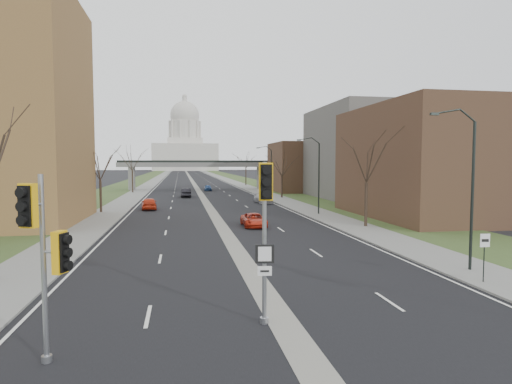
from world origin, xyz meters
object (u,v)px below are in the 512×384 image
object	(u,v)px
car_left_near	(149,203)
car_right_near	(254,220)
car_right_mid	(263,198)
car_right_far	(208,188)
car_left_far	(186,193)
signal_pole_median	(265,213)
signal_pole_left	(44,242)
speed_limit_sign	(484,249)

from	to	relation	value
car_left_near	car_right_near	distance (m)	19.80
car_right_mid	car_left_near	bearing A→B (deg)	-165.69
car_right_mid	car_right_far	xyz separation A→B (m)	(-6.20, 29.55, -0.06)
car_right_near	car_right_far	bearing A→B (deg)	91.06
car_right_mid	car_right_far	distance (m)	30.19
car_left_far	signal_pole_median	bearing A→B (deg)	90.18
car_left_near	signal_pole_left	bearing A→B (deg)	85.07
signal_pole_median	car_left_near	xyz separation A→B (m)	(-6.95, 40.76, -3.38)
car_left_far	car_right_mid	xyz separation A→B (m)	(11.06, -13.11, -0.08)
signal_pole_median	speed_limit_sign	distance (m)	12.33
speed_limit_sign	car_left_far	bearing A→B (deg)	105.72
signal_pole_left	car_left_near	bearing A→B (deg)	110.93
signal_pole_median	speed_limit_sign	bearing A→B (deg)	23.13
signal_pole_left	car_right_far	bearing A→B (deg)	103.77
car_right_near	car_right_mid	bearing A→B (deg)	76.97
signal_pole_left	car_left_near	size ratio (longest dim) A/B	1.23
car_right_mid	speed_limit_sign	bearing A→B (deg)	-92.66
car_right_near	car_left_near	bearing A→B (deg)	122.58
signal_pole_left	car_right_near	distance (m)	28.14
signal_pole_left	car_right_mid	bearing A→B (deg)	92.76
car_left_far	car_right_near	distance (m)	36.19
signal_pole_median	car_right_mid	world-z (taller)	signal_pole_median
signal_pole_left	car_right_near	xyz separation A→B (m)	(10.53, 25.91, -3.05)
car_left_near	car_left_far	world-z (taller)	car_left_near
signal_pole_left	car_left_near	distance (m)	42.70
car_left_near	car_left_far	bearing A→B (deg)	-109.36
car_left_far	car_right_far	world-z (taller)	car_left_far
signal_pole_left	car_left_far	size ratio (longest dim) A/B	1.19
signal_pole_left	car_right_near	bearing A→B (deg)	88.64
speed_limit_sign	car_right_far	bearing A→B (deg)	98.97
signal_pole_left	car_right_near	world-z (taller)	signal_pole_left
signal_pole_median	car_right_mid	xyz separation A→B (m)	(8.95, 46.69, -3.46)
car_left_near	car_right_near	bearing A→B (deg)	117.48
car_right_far	signal_pole_left	bearing A→B (deg)	-96.91
signal_pole_left	car_right_mid	xyz separation A→B (m)	(15.76, 48.53, -2.98)
car_left_far	car_right_near	world-z (taller)	car_left_far
speed_limit_sign	car_right_mid	world-z (taller)	speed_limit_sign
car_left_far	speed_limit_sign	bearing A→B (deg)	101.83
car_right_mid	signal_pole_median	bearing A→B (deg)	-107.00
signal_pole_left	signal_pole_median	world-z (taller)	signal_pole_median
car_left_near	car_left_far	distance (m)	19.64
car_left_far	car_right_far	xyz separation A→B (m)	(4.86, 16.44, -0.15)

